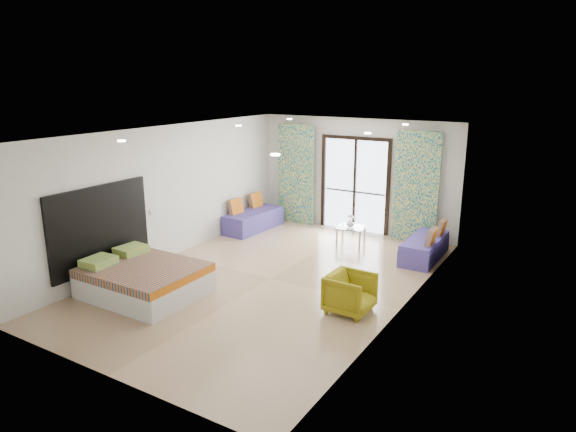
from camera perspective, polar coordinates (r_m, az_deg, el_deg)
The scene contains 24 objects.
floor at distance 9.59m, azimuth -1.94°, elevation -6.98°, with size 5.00×7.50×0.01m, color #9B7D5D, non-canonical shape.
ceiling at distance 8.93m, azimuth -2.10°, elevation 9.28°, with size 5.00×7.50×0.01m, color silver, non-canonical shape.
wall_back at distance 12.40m, azimuth 7.53°, elevation 4.51°, with size 5.00×0.01×2.70m, color silver, non-canonical shape.
wall_front at distance 6.51m, azimuth -20.48°, elevation -6.18°, with size 5.00×0.01×2.70m, color silver, non-canonical shape.
wall_left at distance 10.71m, azimuth -13.30°, elevation 2.55°, with size 0.01×7.50×2.70m, color silver, non-canonical shape.
wall_right at distance 8.12m, azimuth 12.92°, elevation -1.42°, with size 0.01×7.50×2.70m, color silver, non-canonical shape.
balcony_door at distance 12.39m, azimuth 7.46°, elevation 4.08°, with size 1.76×0.08×2.28m.
balcony_rail at distance 12.47m, azimuth 7.43°, elevation 2.69°, with size 1.52×0.03×0.04m, color #595451.
curtain_left at distance 12.96m, azimuth 0.89°, elevation 4.65°, with size 1.00×0.10×2.50m, color silver.
curtain_right at distance 11.73m, azimuth 14.09°, elevation 3.08°, with size 1.00×0.10×2.50m, color silver.
downlight_a at distance 8.35m, azimuth -18.00°, elevation 7.94°, with size 0.12×0.12×0.02m, color #FFE0B2.
downlight_b at distance 6.51m, azimuth -1.43°, elevation 6.83°, with size 0.12×0.12×0.02m, color #FFE0B2.
downlight_c at distance 10.55m, azimuth -5.53°, elevation 9.96°, with size 0.12×0.12×0.02m, color #FFE0B2.
downlight_d at distance 9.17m, azimuth 8.85°, elevation 9.08°, with size 0.12×0.12×0.02m, color #FFE0B2.
downlight_e at distance 12.21m, azimuth 0.16°, elevation 10.73°, with size 0.12×0.12×0.02m, color #FFE0B2.
downlight_f at distance 11.03m, azimuth 12.91°, elevation 9.88°, with size 0.12×0.12×0.02m, color #FFE0B2.
headboard at distance 9.64m, azimuth -20.13°, elevation -1.21°, with size 0.06×2.10×1.50m, color black.
switch_plate at distance 10.44m, azimuth -14.87°, elevation 0.43°, with size 0.02×0.10×0.10m, color silver.
bed at distance 9.17m, azimuth -15.77°, elevation -6.81°, with size 1.89×1.54×0.65m.
daybed_left at distance 12.57m, azimuth -3.90°, elevation -0.36°, with size 0.73×1.70×0.83m.
daybed_right at distance 10.90m, azimuth 14.99°, elevation -3.38°, with size 0.63×1.59×0.78m.
coffee_table at distance 11.55m, azimuth 7.03°, elevation -1.39°, with size 0.69×0.69×0.68m.
vase at distance 11.50m, azimuth 6.92°, elevation -0.79°, with size 0.17×0.18×0.17m, color white.
armchair at distance 8.24m, azimuth 6.93°, elevation -8.31°, with size 0.68×0.63×0.70m, color olive.
Camera 1 is at (4.88, -7.43, 3.61)m, focal length 32.00 mm.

